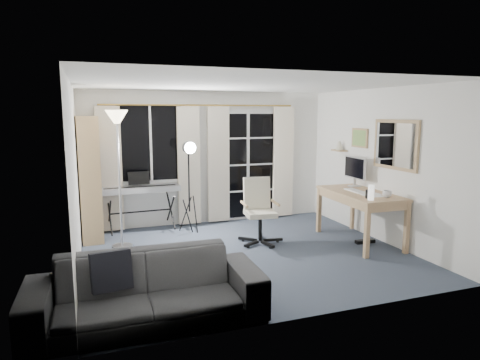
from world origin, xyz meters
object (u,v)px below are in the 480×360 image
(torchiere_lamp, at_px, (118,138))
(studio_light, at_px, (189,158))
(sofa, at_px, (146,279))
(bookshelf, at_px, (87,182))
(office_chair, at_px, (258,204))
(keyboard_piano, at_px, (140,190))
(monitor, at_px, (355,169))
(mug, at_px, (387,193))
(desk, at_px, (360,198))

(torchiere_lamp, xyz_separation_m, studio_light, (1.16, 0.44, -0.38))
(studio_light, distance_m, sofa, 3.25)
(bookshelf, bearing_deg, office_chair, -25.88)
(office_chair, height_order, sofa, office_chair)
(keyboard_piano, relative_size, monitor, 2.32)
(studio_light, relative_size, mug, 12.11)
(torchiere_lamp, xyz_separation_m, keyboard_piano, (0.38, 0.75, -0.93))
(studio_light, xyz_separation_m, office_chair, (0.90, -0.85, -0.67))
(bookshelf, relative_size, desk, 1.29)
(office_chair, relative_size, desk, 0.67)
(keyboard_piano, distance_m, office_chair, 2.05)
(mug, xyz_separation_m, sofa, (-3.60, -1.03, -0.43))
(torchiere_lamp, xyz_separation_m, office_chair, (2.06, -0.41, -1.06))
(bookshelf, relative_size, torchiere_lamp, 0.96)
(sofa, bearing_deg, studio_light, 70.63)
(studio_light, xyz_separation_m, sofa, (-1.12, -2.93, -0.83))
(desk, xyz_separation_m, monitor, (0.20, 0.45, 0.40))
(desk, height_order, monitor, monitor)
(torchiere_lamp, height_order, keyboard_piano, torchiere_lamp)
(monitor, xyz_separation_m, sofa, (-3.69, -1.98, -0.66))
(desk, relative_size, sofa, 0.67)
(torchiere_lamp, distance_m, desk, 3.80)
(mug, bearing_deg, monitor, 84.22)
(monitor, bearing_deg, studio_light, 161.88)
(sofa, bearing_deg, office_chair, 47.48)
(keyboard_piano, height_order, mug, keyboard_piano)
(office_chair, height_order, desk, office_chair)
(bookshelf, bearing_deg, desk, -24.87)
(keyboard_piano, bearing_deg, studio_light, -23.73)
(studio_light, bearing_deg, sofa, -114.58)
(office_chair, bearing_deg, studio_light, 143.50)
(studio_light, distance_m, monitor, 2.76)
(office_chair, bearing_deg, monitor, 3.39)
(torchiere_lamp, relative_size, keyboard_piano, 1.54)
(studio_light, relative_size, office_chair, 1.56)
(keyboard_piano, xyz_separation_m, office_chair, (1.68, -1.16, -0.13))
(monitor, bearing_deg, keyboard_piano, 161.57)
(keyboard_piano, bearing_deg, mug, -36.23)
(mug, bearing_deg, bookshelf, 152.48)
(desk, xyz_separation_m, mug, (0.10, -0.50, 0.16))
(bookshelf, distance_m, sofa, 3.24)
(torchiere_lamp, bearing_deg, office_chair, -11.19)
(bookshelf, xyz_separation_m, torchiere_lamp, (0.46, -0.67, 0.72))
(mug, bearing_deg, torchiere_lamp, 158.12)
(desk, relative_size, mug, 11.59)
(torchiere_lamp, height_order, studio_light, torchiere_lamp)
(monitor, bearing_deg, mug, -93.57)
(sofa, bearing_deg, desk, 25.04)
(torchiere_lamp, bearing_deg, studio_light, 20.86)
(monitor, bearing_deg, torchiere_lamp, 174.41)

